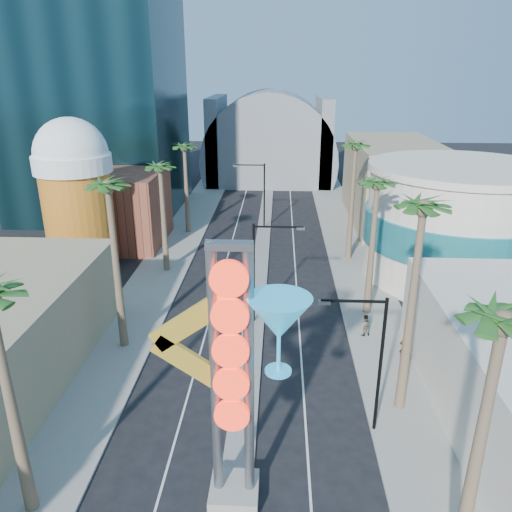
{
  "coord_description": "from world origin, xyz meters",
  "views": [
    {
      "loc": [
        1.84,
        -14.37,
        18.62
      ],
      "look_at": [
        0.1,
        21.48,
        4.96
      ],
      "focal_mm": 35.0,
      "sensor_mm": 36.0,
      "label": 1
    }
  ],
  "objects_px": {
    "neon_sign": "(252,364)",
    "pedestrian_a": "(405,348)",
    "red_pickup": "(282,298)",
    "pedestrian_b": "(365,325)"
  },
  "relations": [
    {
      "from": "neon_sign",
      "to": "red_pickup",
      "type": "xyz_separation_m",
      "value": [
        1.38,
        19.95,
        -6.61
      ]
    },
    {
      "from": "neon_sign",
      "to": "pedestrian_a",
      "type": "distance_m",
      "value": 16.45
    },
    {
      "from": "neon_sign",
      "to": "pedestrian_b",
      "type": "xyz_separation_m",
      "value": [
        7.39,
        15.18,
        -6.35
      ]
    },
    {
      "from": "neon_sign",
      "to": "red_pickup",
      "type": "height_order",
      "value": "neon_sign"
    },
    {
      "from": "red_pickup",
      "to": "pedestrian_b",
      "type": "relative_size",
      "value": 3.1
    },
    {
      "from": "pedestrian_b",
      "to": "red_pickup",
      "type": "bearing_deg",
      "value": -53.4
    },
    {
      "from": "red_pickup",
      "to": "pedestrian_a",
      "type": "relative_size",
      "value": 2.57
    },
    {
      "from": "pedestrian_a",
      "to": "neon_sign",
      "type": "bearing_deg",
      "value": 54.32
    },
    {
      "from": "red_pickup",
      "to": "pedestrian_a",
      "type": "bearing_deg",
      "value": -46.29
    },
    {
      "from": "red_pickup",
      "to": "pedestrian_a",
      "type": "distance_m",
      "value": 11.45
    }
  ]
}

